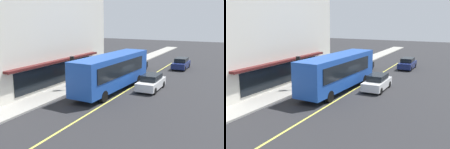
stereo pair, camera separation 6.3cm
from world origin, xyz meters
TOP-DOWN VIEW (x-y plane):
  - ground at (0.00, 0.00)m, footprint 120.00×120.00m
  - sidewalk at (0.00, 5.41)m, footprint 80.00×2.44m
  - lane_centre_stripe at (0.00, 0.00)m, footprint 36.00×0.16m
  - storefront_building at (-2.16, 11.42)m, footprint 19.39×10.21m
  - bus at (-0.72, 1.23)m, footprint 11.24×3.07m
  - traffic_light at (-2.35, 4.72)m, footprint 0.30×0.52m
  - car_black at (9.59, 2.84)m, footprint 4.36×1.98m
  - car_white at (1.30, -2.01)m, footprint 4.30×1.87m
  - car_navy at (13.63, -2.29)m, footprint 4.30×1.87m
  - pedestrian_mid_block at (-1.16, 5.39)m, footprint 0.34×0.34m

SIDE VIEW (x-z plane):
  - ground at x=0.00m, z-range 0.00..0.00m
  - lane_centre_stripe at x=0.00m, z-range 0.00..0.01m
  - sidewalk at x=0.00m, z-range 0.00..0.15m
  - car_black at x=9.59m, z-range -0.02..1.50m
  - car_white at x=1.30m, z-range -0.02..1.50m
  - car_navy at x=13.63m, z-range -0.02..1.50m
  - pedestrian_mid_block at x=-1.16m, z-range 0.32..2.00m
  - bus at x=-0.72m, z-range 0.24..3.74m
  - traffic_light at x=-2.35m, z-range 0.93..4.13m
  - storefront_building at x=-2.16m, z-range -0.01..13.74m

